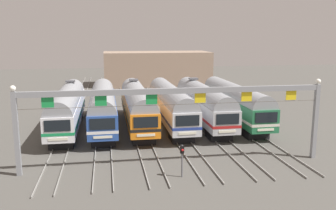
{
  "coord_description": "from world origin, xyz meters",
  "views": [
    {
      "loc": [
        -5.47,
        -41.65,
        10.61
      ],
      "look_at": [
        1.24,
        -2.38,
        2.97
      ],
      "focal_mm": 39.12,
      "sensor_mm": 36.0,
      "label": 1
    }
  ],
  "objects_px": {
    "commuter_train_orange": "(137,104)",
    "commuter_train_stainless": "(203,102)",
    "commuter_train_white": "(67,107)",
    "commuter_train_green": "(235,101)",
    "catenary_gantry": "(176,102)",
    "commuter_train_silver": "(171,103)",
    "commuter_train_blue": "(103,106)",
    "yard_signal_mast": "(182,155)"
  },
  "relations": [
    {
      "from": "commuter_train_orange",
      "to": "commuter_train_stainless",
      "type": "distance_m",
      "value": 7.88
    },
    {
      "from": "commuter_train_white",
      "to": "commuter_train_green",
      "type": "xyz_separation_m",
      "value": [
        19.69,
        -0.0,
        -0.0
      ]
    },
    {
      "from": "commuter_train_white",
      "to": "catenary_gantry",
      "type": "relative_size",
      "value": 0.72
    },
    {
      "from": "commuter_train_white",
      "to": "commuter_train_orange",
      "type": "height_order",
      "value": "same"
    },
    {
      "from": "commuter_train_silver",
      "to": "commuter_train_white",
      "type": "bearing_deg",
      "value": 179.98
    },
    {
      "from": "commuter_train_blue",
      "to": "commuter_train_green",
      "type": "bearing_deg",
      "value": 0.0
    },
    {
      "from": "commuter_train_blue",
      "to": "commuter_train_stainless",
      "type": "xyz_separation_m",
      "value": [
        11.81,
        0.0,
        0.0
      ]
    },
    {
      "from": "commuter_train_orange",
      "to": "yard_signal_mast",
      "type": "bearing_deg",
      "value": -82.96
    },
    {
      "from": "commuter_train_white",
      "to": "yard_signal_mast",
      "type": "distance_m",
      "value": 18.77
    },
    {
      "from": "commuter_train_silver",
      "to": "yard_signal_mast",
      "type": "height_order",
      "value": "commuter_train_silver"
    },
    {
      "from": "commuter_train_silver",
      "to": "yard_signal_mast",
      "type": "xyz_separation_m",
      "value": [
        -1.97,
        -15.95,
        -0.92
      ]
    },
    {
      "from": "commuter_train_silver",
      "to": "catenary_gantry",
      "type": "bearing_deg",
      "value": -98.3
    },
    {
      "from": "commuter_train_blue",
      "to": "commuter_train_orange",
      "type": "distance_m",
      "value": 3.94
    },
    {
      "from": "catenary_gantry",
      "to": "commuter_train_silver",
      "type": "bearing_deg",
      "value": 81.7
    },
    {
      "from": "commuter_train_blue",
      "to": "yard_signal_mast",
      "type": "relative_size",
      "value": 7.16
    },
    {
      "from": "commuter_train_blue",
      "to": "commuter_train_green",
      "type": "relative_size",
      "value": 1.0
    },
    {
      "from": "commuter_train_white",
      "to": "catenary_gantry",
      "type": "xyz_separation_m",
      "value": [
        9.85,
        -13.5,
        2.64
      ]
    },
    {
      "from": "commuter_train_silver",
      "to": "commuter_train_green",
      "type": "height_order",
      "value": "same"
    },
    {
      "from": "commuter_train_blue",
      "to": "catenary_gantry",
      "type": "distance_m",
      "value": 14.97
    },
    {
      "from": "commuter_train_orange",
      "to": "catenary_gantry",
      "type": "height_order",
      "value": "catenary_gantry"
    },
    {
      "from": "commuter_train_blue",
      "to": "commuter_train_silver",
      "type": "relative_size",
      "value": 1.0
    },
    {
      "from": "commuter_train_blue",
      "to": "yard_signal_mast",
      "type": "bearing_deg",
      "value": -69.67
    },
    {
      "from": "commuter_train_silver",
      "to": "commuter_train_stainless",
      "type": "xyz_separation_m",
      "value": [
        3.94,
        0.0,
        0.0
      ]
    },
    {
      "from": "commuter_train_blue",
      "to": "commuter_train_orange",
      "type": "bearing_deg",
      "value": 0.06
    },
    {
      "from": "commuter_train_orange",
      "to": "catenary_gantry",
      "type": "relative_size",
      "value": 0.72
    },
    {
      "from": "commuter_train_white",
      "to": "yard_signal_mast",
      "type": "xyz_separation_m",
      "value": [
        9.85,
        -15.95,
        -0.92
      ]
    },
    {
      "from": "commuter_train_orange",
      "to": "yard_signal_mast",
      "type": "xyz_separation_m",
      "value": [
        1.97,
        -15.95,
        -0.92
      ]
    },
    {
      "from": "commuter_train_stainless",
      "to": "commuter_train_green",
      "type": "height_order",
      "value": "commuter_train_stainless"
    },
    {
      "from": "commuter_train_silver",
      "to": "commuter_train_green",
      "type": "bearing_deg",
      "value": 0.0
    },
    {
      "from": "commuter_train_green",
      "to": "catenary_gantry",
      "type": "relative_size",
      "value": 0.72
    },
    {
      "from": "commuter_train_stainless",
      "to": "yard_signal_mast",
      "type": "bearing_deg",
      "value": -110.32
    },
    {
      "from": "commuter_train_green",
      "to": "commuter_train_blue",
      "type": "bearing_deg",
      "value": 180.0
    },
    {
      "from": "commuter_train_stainless",
      "to": "commuter_train_orange",
      "type": "bearing_deg",
      "value": 180.0
    },
    {
      "from": "commuter_train_orange",
      "to": "yard_signal_mast",
      "type": "height_order",
      "value": "commuter_train_orange"
    },
    {
      "from": "commuter_train_white",
      "to": "yard_signal_mast",
      "type": "bearing_deg",
      "value": -58.31
    },
    {
      "from": "commuter_train_white",
      "to": "yard_signal_mast",
      "type": "relative_size",
      "value": 7.16
    },
    {
      "from": "commuter_train_blue",
      "to": "commuter_train_stainless",
      "type": "distance_m",
      "value": 11.81
    },
    {
      "from": "commuter_train_green",
      "to": "commuter_train_stainless",
      "type": "bearing_deg",
      "value": 179.94
    },
    {
      "from": "catenary_gantry",
      "to": "yard_signal_mast",
      "type": "distance_m",
      "value": 4.32
    },
    {
      "from": "commuter_train_silver",
      "to": "catenary_gantry",
      "type": "relative_size",
      "value": 0.72
    },
    {
      "from": "commuter_train_silver",
      "to": "commuter_train_stainless",
      "type": "distance_m",
      "value": 3.94
    },
    {
      "from": "commuter_train_silver",
      "to": "yard_signal_mast",
      "type": "bearing_deg",
      "value": -97.04
    }
  ]
}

